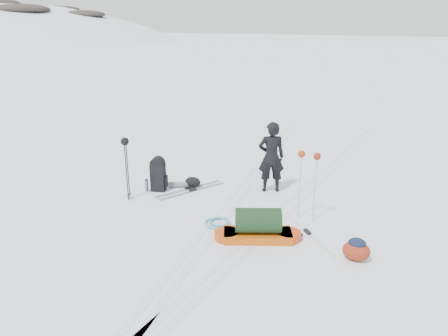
{
  "coord_description": "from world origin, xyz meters",
  "views": [
    {
      "loc": [
        3.28,
        -8.04,
        4.02
      ],
      "look_at": [
        -0.09,
        0.15,
        0.95
      ],
      "focal_mm": 35.0,
      "sensor_mm": 36.0,
      "label": 1
    }
  ],
  "objects_px": {
    "skier": "(271,157)",
    "ski_poles_black": "(125,149)",
    "expedition_rucksack": "(161,175)",
    "pulk_sled": "(258,228)"
  },
  "relations": [
    {
      "from": "skier",
      "to": "expedition_rucksack",
      "type": "xyz_separation_m",
      "value": [
        -2.48,
        -0.98,
        -0.46
      ]
    },
    {
      "from": "skier",
      "to": "expedition_rucksack",
      "type": "height_order",
      "value": "skier"
    },
    {
      "from": "pulk_sled",
      "to": "expedition_rucksack",
      "type": "distance_m",
      "value": 3.32
    },
    {
      "from": "pulk_sled",
      "to": "ski_poles_black",
      "type": "xyz_separation_m",
      "value": [
        -3.38,
        0.71,
        0.97
      ]
    },
    {
      "from": "skier",
      "to": "ski_poles_black",
      "type": "height_order",
      "value": "skier"
    },
    {
      "from": "skier",
      "to": "ski_poles_black",
      "type": "relative_size",
      "value": 1.16
    },
    {
      "from": "skier",
      "to": "ski_poles_black",
      "type": "distance_m",
      "value": 3.4
    },
    {
      "from": "skier",
      "to": "expedition_rucksack",
      "type": "distance_m",
      "value": 2.7
    },
    {
      "from": "expedition_rucksack",
      "to": "ski_poles_black",
      "type": "bearing_deg",
      "value": -130.49
    },
    {
      "from": "expedition_rucksack",
      "to": "ski_poles_black",
      "type": "xyz_separation_m",
      "value": [
        -0.42,
        -0.78,
        0.82
      ]
    }
  ]
}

